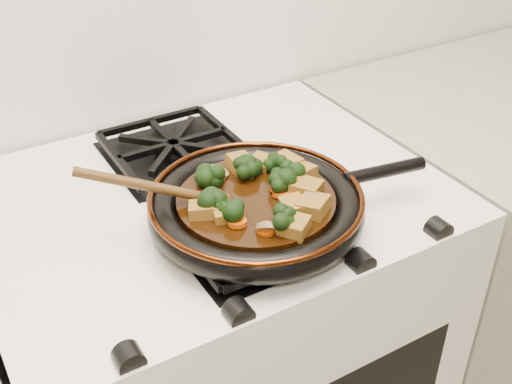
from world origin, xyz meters
TOP-DOWN VIEW (x-y plane):
  - stove at (0.00, 1.69)m, footprint 0.76×0.60m
  - burner_grate_front at (0.00, 1.55)m, footprint 0.23×0.23m
  - burner_grate_back at (0.00, 1.83)m, footprint 0.23×0.23m
  - skillet at (0.02, 1.56)m, footprint 0.45×0.33m
  - braising_sauce at (0.01, 1.56)m, footprint 0.24×0.24m
  - tofu_cube_0 at (0.11, 1.57)m, footprint 0.05×0.05m
  - tofu_cube_1 at (0.08, 1.53)m, footprint 0.06×0.06m
  - tofu_cube_2 at (0.04, 1.64)m, footprint 0.04×0.04m
  - tofu_cube_3 at (0.04, 1.50)m, footprint 0.04×0.04m
  - tofu_cube_4 at (0.02, 1.46)m, footprint 0.05×0.05m
  - tofu_cube_5 at (-0.07, 1.56)m, footprint 0.05×0.05m
  - tofu_cube_6 at (-0.05, 1.54)m, footprint 0.04×0.04m
  - tofu_cube_7 at (0.07, 1.63)m, footprint 0.05×0.05m
  - tofu_cube_8 at (0.10, 1.61)m, footprint 0.05×0.05m
  - tofu_cube_9 at (0.07, 1.49)m, footprint 0.06×0.06m
  - broccoli_floret_0 at (0.05, 1.55)m, footprint 0.09×0.09m
  - broccoli_floret_1 at (0.08, 1.57)m, footprint 0.07×0.07m
  - broccoli_floret_2 at (-0.03, 1.63)m, footprint 0.07×0.07m
  - broccoli_floret_3 at (0.02, 1.62)m, footprint 0.07×0.07m
  - broccoli_floret_4 at (0.08, 1.61)m, footprint 0.09×0.08m
  - broccoli_floret_5 at (-0.06, 1.56)m, footprint 0.09×0.09m
  - broccoli_floret_6 at (-0.04, 1.53)m, footprint 0.09×0.09m
  - broccoli_floret_7 at (0.04, 1.61)m, footprint 0.09×0.09m
  - broccoli_floret_8 at (0.01, 1.48)m, footprint 0.08×0.08m
  - carrot_coin_0 at (0.05, 1.54)m, footprint 0.03×0.03m
  - carrot_coin_1 at (-0.03, 1.63)m, footprint 0.03×0.03m
  - carrot_coin_2 at (-0.04, 1.51)m, footprint 0.03×0.03m
  - carrot_coin_3 at (0.05, 1.56)m, footprint 0.03×0.03m
  - carrot_coin_4 at (0.05, 1.52)m, footprint 0.03×0.03m
  - carrot_coin_5 at (-0.02, 1.48)m, footprint 0.03×0.03m
  - mushroom_slice_0 at (0.08, 1.50)m, footprint 0.04×0.04m
  - mushroom_slice_1 at (-0.01, 1.48)m, footprint 0.05×0.04m
  - mushroom_slice_2 at (-0.00, 1.64)m, footprint 0.04×0.04m
  - wooden_spoon at (-0.09, 1.60)m, footprint 0.13×0.08m

SIDE VIEW (x-z plane):
  - stove at x=0.00m, z-range 0.00..0.90m
  - burner_grate_front at x=0.00m, z-range 0.90..0.93m
  - burner_grate_back at x=0.00m, z-range 0.90..0.93m
  - skillet at x=0.02m, z-range 0.92..0.97m
  - braising_sauce at x=0.01m, z-range 0.94..0.96m
  - carrot_coin_0 at x=0.05m, z-range 0.96..0.97m
  - carrot_coin_1 at x=-0.03m, z-range 0.96..0.97m
  - carrot_coin_2 at x=-0.04m, z-range 0.96..0.97m
  - carrot_coin_3 at x=0.05m, z-range 0.96..0.97m
  - carrot_coin_4 at x=0.05m, z-range 0.96..0.97m
  - carrot_coin_5 at x=-0.02m, z-range 0.96..0.97m
  - mushroom_slice_0 at x=0.08m, z-range 0.95..0.98m
  - mushroom_slice_1 at x=-0.01m, z-range 0.95..0.98m
  - mushroom_slice_2 at x=0.00m, z-range 0.96..0.98m
  - tofu_cube_6 at x=-0.05m, z-range 0.96..0.98m
  - tofu_cube_7 at x=0.07m, z-range 0.95..0.98m
  - tofu_cube_5 at x=-0.07m, z-range 0.95..0.98m
  - tofu_cube_3 at x=0.04m, z-range 0.95..0.98m
  - tofu_cube_0 at x=0.11m, z-range 0.95..0.98m
  - tofu_cube_4 at x=0.02m, z-range 0.96..0.98m
  - broccoli_floret_7 at x=0.04m, z-range 0.94..1.00m
  - tofu_cube_2 at x=0.04m, z-range 0.95..0.98m
  - tofu_cube_1 at x=0.08m, z-range 0.95..0.98m
  - broccoli_floret_2 at x=-0.03m, z-range 0.94..1.00m
  - tofu_cube_8 at x=0.10m, z-range 0.95..0.98m
  - tofu_cube_9 at x=0.07m, z-range 0.95..0.98m
  - broccoli_floret_6 at x=-0.04m, z-range 0.94..1.00m
  - broccoli_floret_5 at x=-0.06m, z-range 0.94..1.00m
  - broccoli_floret_1 at x=0.08m, z-range 0.93..1.01m
  - broccoli_floret_4 at x=0.08m, z-range 0.94..1.01m
  - broccoli_floret_8 at x=0.01m, z-range 0.94..1.01m
  - broccoli_floret_0 at x=0.05m, z-range 0.94..1.01m
  - broccoli_floret_3 at x=0.02m, z-range 0.94..1.01m
  - wooden_spoon at x=-0.09m, z-range 0.88..1.08m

